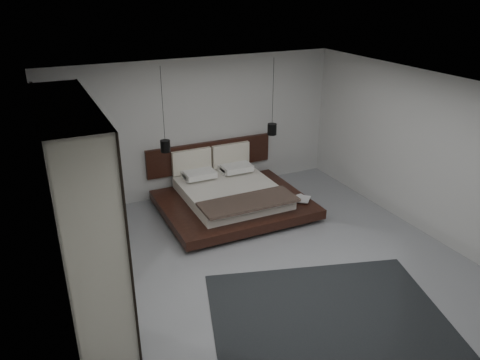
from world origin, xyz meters
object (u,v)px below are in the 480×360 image
pendant_left (165,146)px  wardrobe (79,210)px  rug (326,313)px  lattice_screen (45,163)px  bed (231,195)px  pendant_right (272,129)px

pendant_left → wardrobe: 2.86m
wardrobe → rug: size_ratio=0.93×
lattice_screen → pendant_left: bearing=-3.1°
pendant_left → wardrobe: wardrobe is taller
lattice_screen → rug: bearing=-52.4°
lattice_screen → bed: bearing=-9.6°
wardrobe → rug: wardrobe is taller
wardrobe → rug: (2.82, -1.66, -1.41)m
pendant_left → pendant_right: size_ratio=1.02×
pendant_right → rug: (-1.25, -3.87, -1.37)m
pendant_right → rug: bearing=-107.9°
lattice_screen → pendant_left: 2.08m
bed → pendant_left: (-1.12, 0.43, 1.06)m
lattice_screen → wardrobe: (0.25, -2.32, 0.12)m
bed → pendant_left: bearing=159.2°
bed → rug: bearing=-92.1°
bed → wardrobe: wardrobe is taller
pendant_left → rug: size_ratio=0.51×
pendant_right → rug: pendant_right is taller
wardrobe → bed: bearing=31.2°
bed → pendant_left: 1.60m
bed → rug: 3.46m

